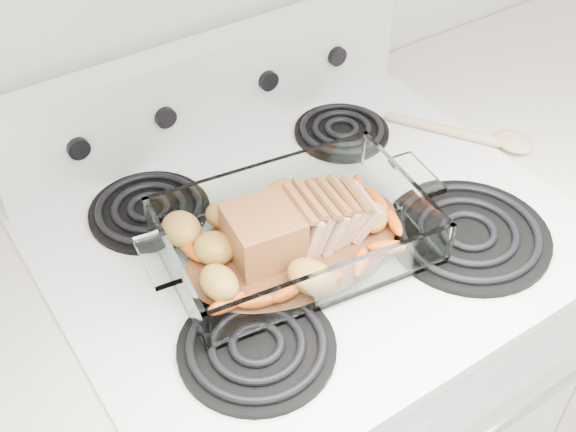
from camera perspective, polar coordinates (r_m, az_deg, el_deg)
electric_range at (r=1.47m, az=1.09°, el=-13.64°), size 0.78×0.70×1.12m
counter_right at (r=1.81m, az=18.72°, el=-3.41°), size 0.58×0.68×0.93m
baking_dish at (r=1.06m, az=0.60°, el=-1.74°), size 0.38×0.25×0.07m
pork_roast at (r=1.04m, az=0.00°, el=-1.00°), size 0.22×0.10×0.08m
roast_vegetables at (r=1.07m, az=-0.69°, el=-0.34°), size 0.37×0.20×0.04m
wooden_spoon at (r=1.33m, az=15.09°, el=6.13°), size 0.17×0.23×0.02m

